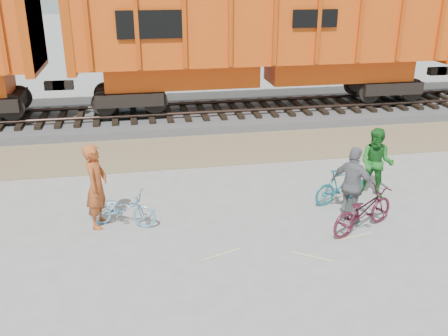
{
  "coord_description": "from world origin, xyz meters",
  "views": [
    {
      "loc": [
        -2.51,
        -9.45,
        5.42
      ],
      "look_at": [
        -0.51,
        1.5,
        0.96
      ],
      "focal_mm": 40.0,
      "sensor_mm": 36.0,
      "label": 1
    }
  ],
  "objects_px": {
    "bicycle_teal": "(340,186)",
    "person_man": "(376,163)",
    "bicycle_blue": "(122,209)",
    "person_woman": "(353,186)",
    "person_solo": "(97,186)",
    "hopper_car_center": "(263,39)",
    "bicycle_maroon": "(363,210)"
  },
  "relations": [
    {
      "from": "hopper_car_center",
      "to": "bicycle_maroon",
      "type": "bearing_deg",
      "value": -90.49
    },
    {
      "from": "person_woman",
      "to": "bicycle_teal",
      "type": "bearing_deg",
      "value": -48.6
    },
    {
      "from": "person_woman",
      "to": "bicycle_maroon",
      "type": "bearing_deg",
      "value": 154.69
    },
    {
      "from": "hopper_car_center",
      "to": "person_solo",
      "type": "height_order",
      "value": "hopper_car_center"
    },
    {
      "from": "bicycle_teal",
      "to": "person_woman",
      "type": "relative_size",
      "value": 0.83
    },
    {
      "from": "person_man",
      "to": "bicycle_blue",
      "type": "bearing_deg",
      "value": -138.18
    },
    {
      "from": "bicycle_teal",
      "to": "person_man",
      "type": "relative_size",
      "value": 0.84
    },
    {
      "from": "bicycle_maroon",
      "to": "person_solo",
      "type": "bearing_deg",
      "value": 51.86
    },
    {
      "from": "person_man",
      "to": "person_solo",
      "type": "bearing_deg",
      "value": -139.33
    },
    {
      "from": "bicycle_blue",
      "to": "bicycle_maroon",
      "type": "height_order",
      "value": "bicycle_maroon"
    },
    {
      "from": "person_man",
      "to": "person_woman",
      "type": "height_order",
      "value": "person_woman"
    },
    {
      "from": "hopper_car_center",
      "to": "person_man",
      "type": "relative_size",
      "value": 7.82
    },
    {
      "from": "hopper_car_center",
      "to": "person_man",
      "type": "distance_m",
      "value": 8.04
    },
    {
      "from": "hopper_car_center",
      "to": "bicycle_maroon",
      "type": "xyz_separation_m",
      "value": [
        -0.08,
        -9.33,
        -2.52
      ]
    },
    {
      "from": "bicycle_blue",
      "to": "person_woman",
      "type": "height_order",
      "value": "person_woman"
    },
    {
      "from": "hopper_car_center",
      "to": "bicycle_teal",
      "type": "distance_m",
      "value": 8.3
    },
    {
      "from": "bicycle_blue",
      "to": "bicycle_teal",
      "type": "bearing_deg",
      "value": -68.01
    },
    {
      "from": "person_solo",
      "to": "person_woman",
      "type": "relative_size",
      "value": 1.07
    },
    {
      "from": "bicycle_teal",
      "to": "bicycle_maroon",
      "type": "relative_size",
      "value": 0.81
    },
    {
      "from": "bicycle_blue",
      "to": "bicycle_teal",
      "type": "height_order",
      "value": "bicycle_teal"
    },
    {
      "from": "bicycle_teal",
      "to": "bicycle_maroon",
      "type": "bearing_deg",
      "value": 160.32
    },
    {
      "from": "bicycle_teal",
      "to": "person_woman",
      "type": "height_order",
      "value": "person_woman"
    },
    {
      "from": "bicycle_teal",
      "to": "person_man",
      "type": "distance_m",
      "value": 1.11
    },
    {
      "from": "bicycle_blue",
      "to": "bicycle_teal",
      "type": "relative_size",
      "value": 1.06
    },
    {
      "from": "bicycle_maroon",
      "to": "person_solo",
      "type": "distance_m",
      "value": 5.9
    },
    {
      "from": "person_woman",
      "to": "person_man",
      "type": "bearing_deg",
      "value": -82.87
    },
    {
      "from": "bicycle_blue",
      "to": "bicycle_teal",
      "type": "distance_m",
      "value": 5.31
    },
    {
      "from": "bicycle_blue",
      "to": "person_woman",
      "type": "bearing_deg",
      "value": -79.33
    },
    {
      "from": "hopper_car_center",
      "to": "bicycle_maroon",
      "type": "height_order",
      "value": "hopper_car_center"
    },
    {
      "from": "hopper_car_center",
      "to": "bicycle_teal",
      "type": "bearing_deg",
      "value": -90.09
    },
    {
      "from": "bicycle_blue",
      "to": "bicycle_maroon",
      "type": "distance_m",
      "value": 5.37
    },
    {
      "from": "bicycle_teal",
      "to": "hopper_car_center",
      "type": "bearing_deg",
      "value": -17.06
    }
  ]
}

